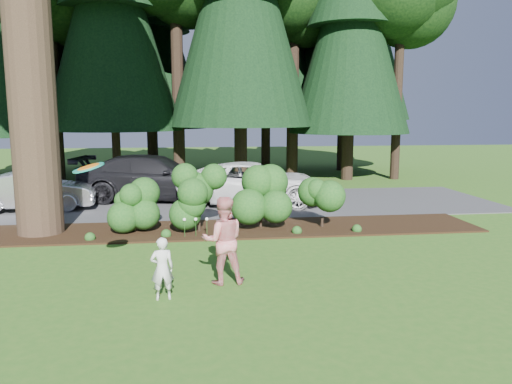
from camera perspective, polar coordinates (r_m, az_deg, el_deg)
The scene contains 11 objects.
ground at distance 11.40m, azimuth -5.25°, elevation -8.15°, with size 80.00×80.00×0.00m, color #2D5E1B.
mulch_bed at distance 14.53m, azimuth -5.72°, elevation -4.31°, with size 16.00×2.50×0.05m, color black.
driveway at distance 18.69m, azimuth -6.09°, elevation -1.37°, with size 22.00×6.00×0.03m, color #38383A.
shrub_row at distance 14.30m, azimuth -2.67°, elevation -1.28°, with size 6.53×1.60×1.61m.
lily_cluster at distance 13.59m, azimuth -6.91°, elevation -3.22°, with size 0.69×0.09×0.57m.
car_silver_wagon at distance 18.89m, azimuth -23.99°, elevation 0.09°, with size 1.40×4.02×1.32m, color silver.
car_white_suv at distance 18.42m, azimuth -0.24°, elevation 1.01°, with size 2.57×5.57×1.55m, color white.
car_dark_suv at distance 19.65m, azimuth -11.46°, elevation 1.61°, with size 2.43×5.99×1.74m, color black.
child at distance 9.25m, azimuth -10.67°, elevation -8.59°, with size 0.42×0.28×1.16m, color silver.
adult at distance 9.89m, azimuth -3.77°, elevation -5.53°, with size 0.85×0.66×1.75m, color red.
frisbee at distance 9.27m, azimuth -18.60°, elevation 2.67°, with size 0.56×0.56×0.21m.
Camera 1 is at (-0.35, -10.89, 3.34)m, focal length 35.00 mm.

